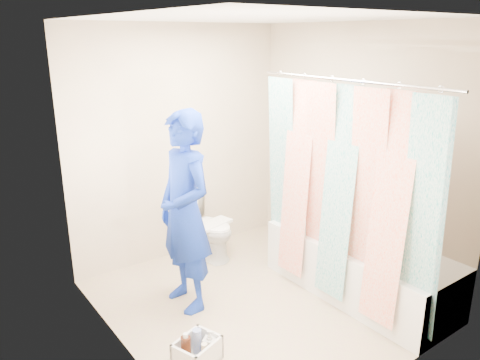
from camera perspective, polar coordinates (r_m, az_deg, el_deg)
floor at (r=4.32m, az=2.04°, el=-14.61°), size 2.60×2.60×0.00m
ceiling at (r=3.67m, az=2.46°, el=19.12°), size 2.40×2.60×0.02m
wall_back at (r=4.87m, az=-7.38°, el=4.33°), size 2.40×0.02×2.40m
wall_front at (r=2.98m, az=18.09°, el=-4.91°), size 2.40×0.02×2.40m
wall_left at (r=3.25m, az=-14.57°, el=-2.76°), size 0.02×2.60×2.40m
wall_right at (r=4.64m, az=13.90°, el=3.32°), size 0.02×2.60×2.40m
bathtub at (r=4.46m, az=14.31°, el=-10.14°), size 0.70×1.75×0.50m
curtain_rod at (r=3.74m, az=12.95°, el=11.77°), size 0.02×1.90×0.02m
shower_curtain at (r=3.93m, az=12.04°, el=-1.83°), size 0.06×1.75×1.80m
toilet at (r=4.99m, az=-4.17°, el=-5.68°), size 0.51×0.73×0.68m
tank_lid at (r=4.89m, az=-3.28°, el=-5.38°), size 0.44×0.27×0.03m
tank_internals at (r=4.97m, az=-6.04°, el=-1.76°), size 0.16×0.07×0.22m
plumber at (r=3.94m, az=-6.73°, el=-3.94°), size 0.42×0.63×1.72m
cleaning_caddy at (r=3.62m, az=-5.12°, el=-20.09°), size 0.37×0.33×0.24m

